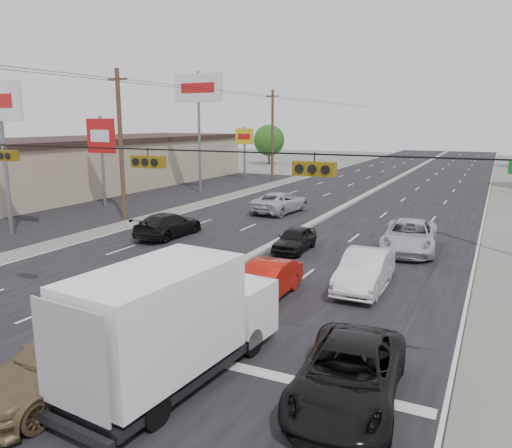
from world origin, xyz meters
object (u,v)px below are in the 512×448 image
(tan_sedan, at_px, (73,358))
(queue_car_c, at_px, (409,236))
(red_sedan, at_px, (266,281))
(black_suv, at_px, (348,375))
(utility_pole_left_c, at_px, (272,135))
(tree_left_far, at_px, (269,140))
(pole_sign_near, at_px, (0,113))
(pole_sign_mid, at_px, (101,141))
(oncoming_far, at_px, (280,203))
(oncoming_near, at_px, (168,225))
(pole_sign_far, at_px, (245,141))
(box_truck, at_px, (175,321))
(queue_car_b, at_px, (365,271))
(utility_pole_left_b, at_px, (121,144))
(queue_car_a, at_px, (295,239))
(pole_sign_billboard, at_px, (198,96))

(tan_sedan, bearing_deg, queue_car_c, 80.04)
(red_sedan, distance_m, black_suv, 7.37)
(utility_pole_left_c, distance_m, tree_left_far, 22.19)
(pole_sign_near, bearing_deg, pole_sign_mid, 101.31)
(pole_sign_near, relative_size, red_sedan, 2.16)
(queue_car_c, distance_m, oncoming_far, 12.70)
(oncoming_near, bearing_deg, pole_sign_far, -70.17)
(pole_sign_far, relative_size, tree_left_far, 0.98)
(box_truck, height_order, red_sedan, box_truck)
(pole_sign_near, height_order, tree_left_far, pole_sign_near)
(queue_car_b, bearing_deg, box_truck, -106.84)
(utility_pole_left_b, xyz_separation_m, oncoming_near, (6.12, -3.36, -4.41))
(queue_car_a, height_order, oncoming_near, oncoming_near)
(utility_pole_left_b, xyz_separation_m, tan_sedan, (13.90, -18.19, -4.32))
(pole_sign_mid, relative_size, red_sedan, 1.68)
(black_suv, relative_size, queue_car_b, 1.09)
(tree_left_far, xyz_separation_m, queue_car_a, (23.40, -48.17, -3.09))
(pole_sign_mid, distance_m, tan_sedan, 28.39)
(queue_car_b, xyz_separation_m, queue_car_c, (0.61, 6.89, 0.02))
(black_suv, xyz_separation_m, queue_car_c, (-1.07, 15.24, 0.08))
(oncoming_near, bearing_deg, utility_pole_left_b, -27.66)
(queue_car_a, bearing_deg, pole_sign_billboard, 133.01)
(pole_sign_mid, height_order, pole_sign_billboard, pole_sign_billboard)
(black_suv, bearing_deg, queue_car_a, 111.15)
(pole_sign_mid, relative_size, pole_sign_far, 1.17)
(pole_sign_near, relative_size, tree_left_far, 1.47)
(pole_sign_mid, relative_size, queue_car_b, 1.51)
(pole_sign_near, bearing_deg, queue_car_c, 16.41)
(pole_sign_billboard, bearing_deg, red_sedan, -53.00)
(tan_sedan, xyz_separation_m, red_sedan, (1.60, 7.97, -0.10))
(queue_car_c, bearing_deg, utility_pole_left_b, 172.99)
(box_truck, bearing_deg, oncoming_near, 131.53)
(red_sedan, bearing_deg, utility_pole_left_b, 146.98)
(black_suv, height_order, oncoming_near, black_suv)
(utility_pole_left_b, distance_m, queue_car_a, 14.95)
(pole_sign_near, distance_m, queue_car_c, 23.47)
(pole_sign_mid, bearing_deg, queue_car_b, -24.46)
(pole_sign_billboard, relative_size, red_sedan, 2.64)
(pole_sign_far, bearing_deg, queue_car_a, -58.30)
(pole_sign_far, bearing_deg, pole_sign_billboard, -82.87)
(utility_pole_left_b, xyz_separation_m, queue_car_b, (18.59, -7.50, -4.35))
(tree_left_far, bearing_deg, pole_sign_mid, -83.21)
(pole_sign_far, xyz_separation_m, tan_sedan, (17.40, -43.19, -3.62))
(pole_sign_far, bearing_deg, oncoming_near, -71.26)
(pole_sign_mid, relative_size, tan_sedan, 1.29)
(queue_car_b, height_order, oncoming_far, queue_car_b)
(pole_sign_billboard, bearing_deg, pole_sign_near, -91.43)
(utility_pole_left_c, relative_size, queue_car_b, 2.16)
(pole_sign_billboard, xyz_separation_m, queue_car_c, (21.20, -13.61, -8.08))
(queue_car_a, relative_size, queue_car_b, 0.79)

